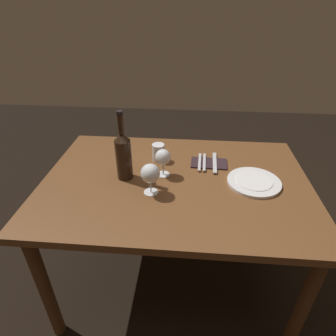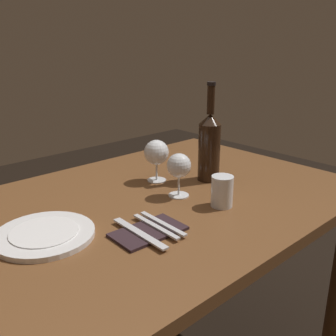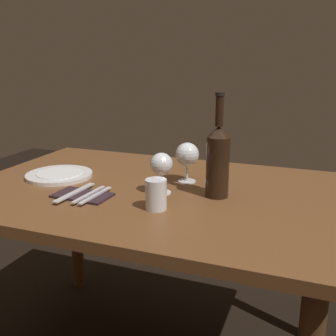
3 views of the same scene
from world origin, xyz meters
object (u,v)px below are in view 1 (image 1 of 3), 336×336
wine_glass_right (150,174)px  water_tumbler (158,153)px  fork_outer (200,162)px  wine_bottle (124,155)px  fork_inner (204,162)px  wine_glass_left (163,158)px  dinner_plate (254,182)px  table_knife (215,162)px  folded_napkin (209,163)px

wine_glass_right → water_tumbler: (0.00, 0.30, -0.06)m
fork_outer → wine_bottle: bearing=-156.2°
wine_glass_right → fork_inner: 0.39m
wine_glass_left → dinner_plate: (0.44, -0.04, -0.09)m
wine_glass_left → wine_bottle: (-0.18, -0.04, 0.03)m
wine_bottle → fork_inner: bearing=22.4°
wine_bottle → wine_glass_right: bearing=-39.4°
wine_glass_right → wine_bottle: 0.19m
dinner_plate → table_knife: bearing=137.0°
fork_outer → fork_inner: bearing=0.0°
fork_outer → folded_napkin: bearing=0.0°
table_knife → dinner_plate: bearing=-43.0°
table_knife → wine_glass_right: bearing=-137.4°
water_tumbler → folded_napkin: bearing=-3.7°
wine_glass_left → wine_bottle: bearing=-169.1°
wine_bottle → table_knife: 0.49m
wine_glass_left → wine_glass_right: size_ratio=0.95×
dinner_plate → fork_outer: bearing=147.2°
wine_glass_left → folded_napkin: size_ratio=0.73×
wine_glass_right → wine_bottle: size_ratio=0.43×
fork_inner → fork_outer: bearing=180.0°
water_tumbler → fork_outer: bearing=-4.5°
folded_napkin → table_knife: bearing=0.0°
fork_outer → wine_glass_right: bearing=-128.7°
wine_glass_right → folded_napkin: 0.40m
wine_glass_right → folded_napkin: size_ratio=0.76×
table_knife → fork_outer: bearing=180.0°
wine_glass_left → water_tumbler: wine_glass_left is taller
fork_inner → table_knife: size_ratio=0.86×
wine_glass_left → water_tumbler: (-0.04, 0.14, -0.06)m
wine_bottle → dinner_plate: wine_bottle is taller
folded_napkin → wine_glass_left: bearing=-151.6°
wine_glass_left → table_knife: 0.31m
dinner_plate → water_tumbler: bearing=159.1°
fork_inner → wine_glass_left: bearing=-148.8°
fork_inner → table_knife: bearing=0.0°
folded_napkin → fork_inner: fork_inner is taller
wine_bottle → wine_glass_left: bearing=10.9°
wine_bottle → water_tumbler: 0.25m
wine_bottle → fork_inner: wine_bottle is taller
water_tumbler → dinner_plate: water_tumbler is taller
wine_glass_right → wine_bottle: (-0.14, 0.12, 0.02)m
water_tumbler → dinner_plate: bearing=-20.9°
dinner_plate → fork_outer: size_ratio=1.41×
dinner_plate → wine_glass_left: bearing=174.9°
dinner_plate → folded_napkin: size_ratio=1.31×
folded_napkin → table_knife: table_knife is taller
fork_outer → table_knife: bearing=0.0°
wine_glass_left → dinner_plate: bearing=-5.1°
folded_napkin → table_knife: size_ratio=0.92×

